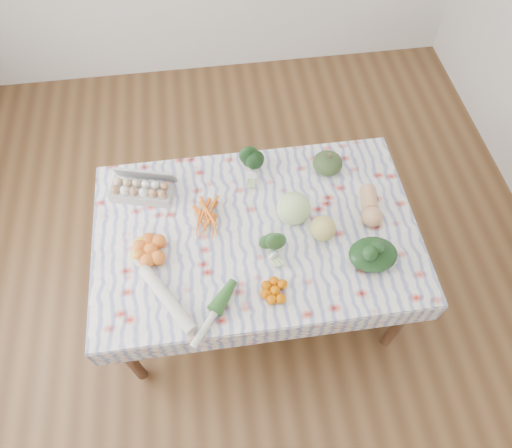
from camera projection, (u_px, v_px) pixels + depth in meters
name	position (u px, v px, depth m)	size (l,w,h in m)	color
ground	(256.00, 291.00, 2.98)	(4.50, 4.50, 0.00)	brown
dining_table	(256.00, 238.00, 2.41)	(1.60, 1.00, 0.75)	brown
tablecloth	(256.00, 231.00, 2.34)	(1.66, 1.06, 0.01)	white
egg_carton	(141.00, 192.00, 2.41)	(0.33, 0.13, 0.09)	#A3A29E
carrot_bunch	(207.00, 219.00, 2.35)	(0.20, 0.18, 0.04)	orange
kale_bunch	(252.00, 164.00, 2.47)	(0.16, 0.14, 0.14)	black
kabocha_squash	(328.00, 163.00, 2.50)	(0.16, 0.16, 0.11)	#324823
cabbage	(294.00, 209.00, 2.30)	(0.17, 0.17, 0.17)	#B7DD89
butternut_squash	(371.00, 206.00, 2.35)	(0.11, 0.23, 0.11)	tan
orange_cluster	(151.00, 250.00, 2.23)	(0.23, 0.23, 0.08)	orange
broccoli	(269.00, 248.00, 2.23)	(0.13, 0.13, 0.09)	#275120
mandarin_cluster	(275.00, 290.00, 2.13)	(0.16, 0.16, 0.05)	#DF6800
grapefruit	(323.00, 228.00, 2.27)	(0.13, 0.13, 0.13)	#C7B95C
spinach_bag	(373.00, 254.00, 2.20)	(0.24, 0.19, 0.11)	black
daikon	(167.00, 299.00, 2.10)	(0.06, 0.06, 0.42)	silver
leek	(213.00, 315.00, 2.07)	(0.04, 0.04, 0.35)	silver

